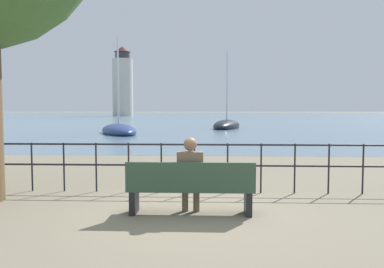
# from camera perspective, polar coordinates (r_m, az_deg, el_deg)

# --- Properties ---
(ground_plane) EXTENTS (1000.00, 1000.00, 0.00)m
(ground_plane) POSITION_cam_1_polar(r_m,az_deg,el_deg) (6.46, -0.20, -12.03)
(ground_plane) COLOR #7A705B
(harbor_water) EXTENTS (600.00, 300.00, 0.01)m
(harbor_water) POSITION_cam_1_polar(r_m,az_deg,el_deg) (164.26, 2.37, 3.01)
(harbor_water) COLOR slate
(harbor_water) RESTS_ON ground_plane
(park_bench) EXTENTS (2.12, 0.45, 0.90)m
(park_bench) POSITION_cam_1_polar(r_m,az_deg,el_deg) (6.29, -0.22, -8.30)
(park_bench) COLOR #334C38
(park_bench) RESTS_ON ground_plane
(seated_person_left) EXTENTS (0.43, 0.35, 1.29)m
(seated_person_left) POSITION_cam_1_polar(r_m,az_deg,el_deg) (6.31, -0.25, -5.80)
(seated_person_left) COLOR brown
(seated_person_left) RESTS_ON ground_plane
(promenade_railing) EXTENTS (15.49, 0.04, 1.05)m
(promenade_railing) POSITION_cam_1_polar(r_m,az_deg,el_deg) (7.93, 0.36, -3.98)
(promenade_railing) COLOR black
(promenade_railing) RESTS_ON ground_plane
(sailboat_0) EXTENTS (4.83, 7.45, 7.46)m
(sailboat_0) POSITION_cam_1_polar(r_m,az_deg,el_deg) (28.60, -11.12, 0.54)
(sailboat_0) COLOR navy
(sailboat_0) RESTS_ON ground_plane
(sailboat_1) EXTENTS (3.80, 7.86, 7.77)m
(sailboat_1) POSITION_cam_1_polar(r_m,az_deg,el_deg) (36.76, 5.32, 1.30)
(sailboat_1) COLOR black
(sailboat_1) RESTS_ON ground_plane
(harbor_lighthouse) EXTENTS (6.19, 6.19, 21.10)m
(harbor_lighthouse) POSITION_cam_1_polar(r_m,az_deg,el_deg) (116.84, -10.52, 7.52)
(harbor_lighthouse) COLOR beige
(harbor_lighthouse) RESTS_ON ground_plane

